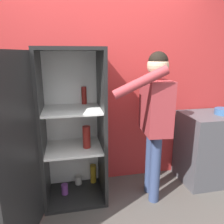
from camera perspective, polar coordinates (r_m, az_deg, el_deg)
wall_back at (r=2.70m, az=-3.59°, el=7.18°), size 7.00×0.06×2.55m
refrigerator at (r=2.35m, az=-12.74°, el=-5.27°), size 0.90×1.23×1.70m
person at (r=2.39m, az=11.09°, el=0.42°), size 0.67×0.59×1.66m
counter at (r=3.13m, az=23.50°, el=-8.60°), size 0.65×0.57×0.91m
bowl at (r=3.04m, az=27.06°, el=0.14°), size 0.21×0.21×0.07m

